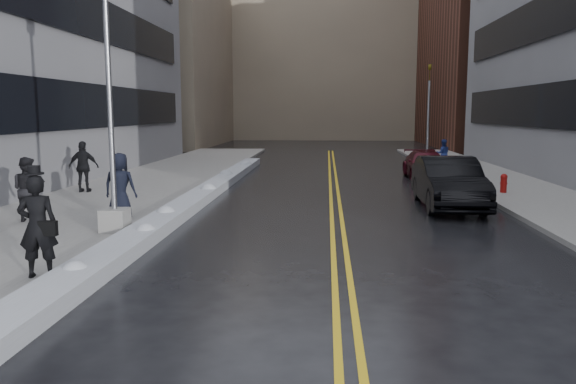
% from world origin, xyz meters
% --- Properties ---
extents(ground, '(160.00, 160.00, 0.00)m').
position_xyz_m(ground, '(0.00, 0.00, 0.00)').
color(ground, black).
rests_on(ground, ground).
extents(sidewalk_west, '(5.50, 50.00, 0.15)m').
position_xyz_m(sidewalk_west, '(-5.75, 10.00, 0.07)').
color(sidewalk_west, gray).
rests_on(sidewalk_west, ground).
extents(sidewalk_east, '(4.00, 50.00, 0.15)m').
position_xyz_m(sidewalk_east, '(10.00, 10.00, 0.07)').
color(sidewalk_east, gray).
rests_on(sidewalk_east, ground).
extents(lane_line_left, '(0.12, 50.00, 0.01)m').
position_xyz_m(lane_line_left, '(2.35, 10.00, 0.00)').
color(lane_line_left, gold).
rests_on(lane_line_left, ground).
extents(lane_line_right, '(0.12, 50.00, 0.01)m').
position_xyz_m(lane_line_right, '(2.65, 10.00, 0.00)').
color(lane_line_right, gold).
rests_on(lane_line_right, ground).
extents(snow_ridge, '(0.90, 30.00, 0.34)m').
position_xyz_m(snow_ridge, '(-2.45, 8.00, 0.17)').
color(snow_ridge, '#B8BBC2').
rests_on(snow_ridge, ground).
extents(building_west_far, '(14.00, 22.00, 18.00)m').
position_xyz_m(building_west_far, '(-15.50, 44.00, 9.00)').
color(building_west_far, gray).
rests_on(building_west_far, ground).
extents(building_far, '(36.00, 16.00, 22.00)m').
position_xyz_m(building_far, '(2.00, 60.00, 11.00)').
color(building_far, gray).
rests_on(building_far, ground).
extents(lamppost, '(0.65, 0.65, 7.62)m').
position_xyz_m(lamppost, '(-3.30, 2.00, 2.53)').
color(lamppost, gray).
rests_on(lamppost, sidewalk_west).
extents(fire_hydrant, '(0.26, 0.26, 0.73)m').
position_xyz_m(fire_hydrant, '(9.00, 10.00, 0.55)').
color(fire_hydrant, maroon).
rests_on(fire_hydrant, sidewalk_east).
extents(traffic_signal, '(0.16, 0.20, 6.00)m').
position_xyz_m(traffic_signal, '(8.50, 24.00, 3.40)').
color(traffic_signal, gray).
rests_on(traffic_signal, sidewalk_east).
extents(pedestrian_fedora, '(0.79, 0.61, 1.95)m').
position_xyz_m(pedestrian_fedora, '(-3.20, -2.04, 1.12)').
color(pedestrian_fedora, black).
rests_on(pedestrian_fedora, sidewalk_west).
extents(pedestrian_b, '(1.07, 0.95, 1.83)m').
position_xyz_m(pedestrian_b, '(-6.28, 3.22, 1.07)').
color(pedestrian_b, black).
rests_on(pedestrian_b, sidewalk_west).
extents(pedestrian_c, '(0.96, 0.65, 1.92)m').
position_xyz_m(pedestrian_c, '(-3.82, 3.80, 1.11)').
color(pedestrian_c, black).
rests_on(pedestrian_c, sidewalk_west).
extents(pedestrian_d, '(1.18, 0.55, 1.97)m').
position_xyz_m(pedestrian_d, '(-7.20, 9.04, 1.14)').
color(pedestrian_d, black).
rests_on(pedestrian_d, sidewalk_west).
extents(pedestrian_east, '(0.77, 0.60, 1.58)m').
position_xyz_m(pedestrian_east, '(8.62, 19.70, 0.94)').
color(pedestrian_east, navy).
rests_on(pedestrian_east, sidewalk_east).
extents(car_black, '(1.89, 5.25, 1.72)m').
position_xyz_m(car_black, '(6.30, 7.19, 0.86)').
color(car_black, black).
rests_on(car_black, ground).
extents(car_maroon, '(1.92, 4.63, 1.34)m').
position_xyz_m(car_maroon, '(7.00, 15.60, 0.67)').
color(car_maroon, '#440B16').
rests_on(car_maroon, ground).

